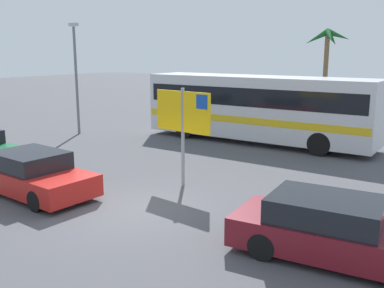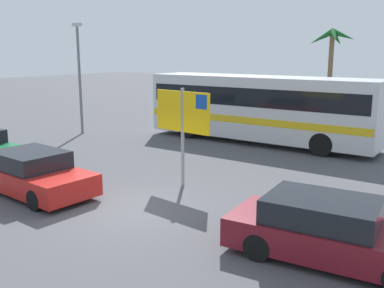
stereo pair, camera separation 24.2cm
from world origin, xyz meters
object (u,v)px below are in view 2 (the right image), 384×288
at_px(ferry_sign, 184,116).
at_px(bus_front_coach, 260,106).
at_px(car_maroon, 330,231).
at_px(car_red, 34,174).

bearing_deg(ferry_sign, bus_front_coach, 104.86).
xyz_separation_m(car_maroon, car_red, (-8.86, -0.91, -0.00)).
bearing_deg(ferry_sign, car_maroon, -17.33).
distance_m(ferry_sign, car_maroon, 6.29).
bearing_deg(car_maroon, bus_front_coach, 118.58).
height_order(bus_front_coach, car_maroon, bus_front_coach).
bearing_deg(car_red, ferry_sign, 48.60).
relative_size(ferry_sign, car_red, 0.77).
height_order(ferry_sign, car_maroon, ferry_sign).
bearing_deg(car_maroon, ferry_sign, 151.66).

